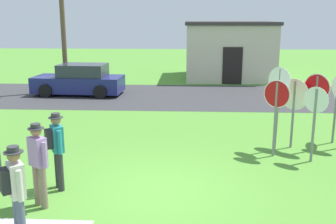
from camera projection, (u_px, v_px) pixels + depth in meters
ground_plane at (158, 190)px, 8.78m from camera, size 80.00×80.00×0.00m
street_asphalt at (175, 96)px, 19.24m from camera, size 60.00×6.40×0.01m
building_background at (228, 50)px, 24.82m from camera, size 5.41×5.42×3.47m
utility_pole at (62, 4)px, 19.48m from camera, size 1.80×0.24×8.40m
parked_car_on_street at (80, 81)px, 19.49m from camera, size 4.39×2.20×1.51m
stop_sign_far_back at (315, 112)px, 10.22m from camera, size 0.48×0.49×2.01m
stop_sign_leaning_right at (316, 99)px, 11.02m from camera, size 0.55×0.56×2.22m
stop_sign_tallest at (276, 105)px, 10.62m from camera, size 0.60×0.47×2.12m
stop_sign_rear_left at (279, 94)px, 11.04m from camera, size 0.50×0.59×2.40m
stop_sign_low_front at (294, 101)px, 11.36m from camera, size 0.66×0.63×2.04m
person_on_left at (57, 146)px, 8.62m from camera, size 0.46×0.50×1.74m
person_with_sunhat at (15, 189)px, 6.44m from camera, size 0.47×0.49×1.74m
person_in_dark_shirt at (38, 161)px, 7.80m from camera, size 0.48×0.39×1.74m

